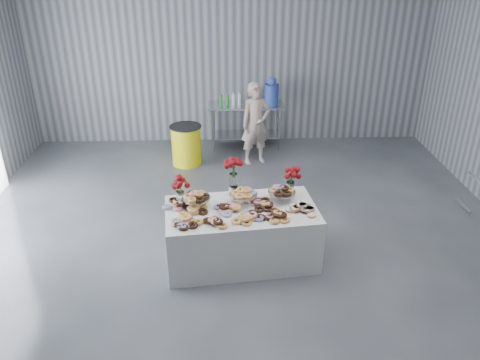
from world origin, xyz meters
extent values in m
plane|color=#393B40|center=(0.00, 0.00, 0.00)|extent=(9.00, 9.00, 0.00)
cube|color=gray|center=(0.00, 4.50, 2.00)|extent=(8.00, 0.04, 4.00)
cube|color=white|center=(0.05, 0.20, 0.38)|extent=(2.00, 1.21, 0.75)
cube|color=silver|center=(0.30, 4.10, 0.88)|extent=(1.50, 0.60, 0.04)
cube|color=silver|center=(0.30, 4.10, 0.25)|extent=(1.40, 0.55, 0.03)
cylinder|color=silver|center=(-0.35, 3.85, 0.43)|extent=(0.04, 0.04, 0.86)
cylinder|color=silver|center=(0.95, 3.85, 0.43)|extent=(0.04, 0.04, 0.86)
cylinder|color=silver|center=(-0.35, 4.35, 0.43)|extent=(0.04, 0.04, 0.86)
cylinder|color=silver|center=(0.95, 4.35, 0.43)|extent=(0.04, 0.04, 0.86)
cylinder|color=silver|center=(-0.52, 0.29, 0.81)|extent=(0.06, 0.06, 0.12)
cylinder|color=silver|center=(-0.52, 0.29, 0.88)|extent=(0.36, 0.36, 0.01)
cylinder|color=silver|center=(0.08, 0.35, 0.81)|extent=(0.06, 0.06, 0.12)
cylinder|color=silver|center=(0.08, 0.35, 0.88)|extent=(0.36, 0.36, 0.01)
cylinder|color=silver|center=(0.58, 0.41, 0.81)|extent=(0.06, 0.06, 0.12)
cylinder|color=silver|center=(0.58, 0.41, 0.88)|extent=(0.36, 0.36, 0.01)
cylinder|color=white|center=(-0.73, 0.36, 0.84)|extent=(0.11, 0.11, 0.18)
cylinder|color=#1E5919|center=(-0.73, 0.36, 0.97)|extent=(0.04, 0.04, 0.18)
cylinder|color=white|center=(0.71, 0.57, 0.84)|extent=(0.11, 0.11, 0.18)
cylinder|color=#1E5919|center=(0.71, 0.57, 0.97)|extent=(0.04, 0.04, 0.18)
cylinder|color=silver|center=(-0.04, 0.54, 0.82)|extent=(0.14, 0.14, 0.15)
cylinder|color=white|center=(-0.04, 0.54, 0.99)|extent=(0.11, 0.11, 0.18)
cylinder|color=#1E5919|center=(-0.04, 0.54, 1.12)|extent=(0.04, 0.04, 0.18)
cylinder|color=blue|center=(0.80, 4.10, 1.10)|extent=(0.28, 0.28, 0.40)
sphere|color=blue|center=(0.80, 4.10, 1.36)|extent=(0.20, 0.20, 0.20)
imported|color=#CC8C93|center=(0.44, 3.30, 0.77)|extent=(0.65, 0.52, 1.54)
cylinder|color=yellow|center=(-0.86, 3.27, 0.37)|extent=(0.55, 0.55, 0.74)
cylinder|color=black|center=(-0.86, 3.27, 0.75)|extent=(0.59, 0.59, 0.02)
camera|label=1|loc=(-0.16, -4.89, 3.69)|focal=35.00mm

